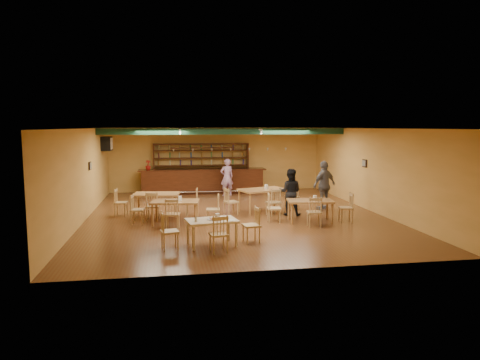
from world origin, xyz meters
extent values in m
plane|color=brown|center=(0.00, 0.00, 0.00)|extent=(12.00, 12.00, 0.00)
cube|color=#11331F|center=(0.00, 2.80, 2.87)|extent=(10.00, 0.30, 0.25)
cube|color=white|center=(-1.80, 3.40, 2.94)|extent=(0.05, 2.50, 0.05)
cube|color=white|center=(1.40, 3.40, 2.94)|extent=(0.05, 2.50, 0.05)
cube|color=white|center=(-4.80, 4.20, 2.35)|extent=(0.34, 0.70, 0.48)
cube|color=black|center=(-4.97, 1.00, 1.70)|extent=(0.04, 0.34, 0.28)
cube|color=black|center=(4.97, 0.50, 1.70)|extent=(0.04, 0.34, 0.28)
cube|color=#32150A|center=(-0.73, 5.15, 0.56)|extent=(5.78, 0.85, 1.13)
cube|color=#32150A|center=(-0.73, 5.78, 1.14)|extent=(4.47, 0.40, 2.28)
imported|color=#A5160F|center=(-3.17, 5.15, 1.35)|extent=(0.31, 0.31, 0.43)
cube|color=#AF7F3E|center=(-2.70, 0.33, 0.39)|extent=(1.67, 1.14, 0.78)
cube|color=#AF7F3E|center=(1.08, 0.47, 0.41)|extent=(1.87, 1.44, 0.82)
cube|color=#AF7F3E|center=(-2.08, -1.09, 0.37)|extent=(1.59, 1.09, 0.74)
cube|color=#AF7F3E|center=(2.21, -1.50, 0.36)|extent=(1.53, 1.03, 0.72)
cube|color=tan|center=(-1.19, -3.82, 0.34)|extent=(1.39, 1.01, 0.68)
cylinder|color=silver|center=(-1.10, -3.82, 0.69)|extent=(0.47, 0.47, 0.01)
cylinder|color=#EAE5C6|center=(-1.60, -3.96, 0.74)|extent=(0.08, 0.08, 0.11)
cube|color=white|center=(-0.87, -3.64, 0.70)|extent=(0.20, 0.16, 0.03)
cube|color=silver|center=(-0.97, -3.78, 0.70)|extent=(0.32, 0.25, 0.00)
cylinder|color=white|center=(-0.69, -4.01, 0.69)|extent=(0.25, 0.25, 0.01)
imported|color=#A755B9|center=(0.28, 4.33, 0.83)|extent=(0.68, 0.53, 1.65)
imported|color=black|center=(1.88, -0.33, 0.81)|extent=(0.96, 0.86, 1.62)
imported|color=slate|center=(3.41, 0.50, 0.90)|extent=(1.15, 0.86, 1.81)
camera|label=1|loc=(-2.26, -14.92, 3.07)|focal=32.96mm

